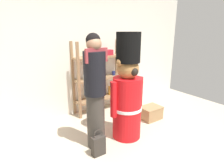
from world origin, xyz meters
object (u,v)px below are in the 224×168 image
at_px(shopping_bag, 98,145).
at_px(display_crate, 151,113).
at_px(person_shopper, 95,91).
at_px(merchandise_shelf, 99,76).
at_px(teddy_bear_guard, 127,93).

relative_size(shopping_bag, display_crate, 0.97).
distance_m(person_shopper, display_crate, 1.64).
xyz_separation_m(shopping_bag, display_crate, (1.52, 0.42, -0.02)).
bearing_deg(merchandise_shelf, person_shopper, -123.18).
bearing_deg(shopping_bag, display_crate, 15.37).
distance_m(merchandise_shelf, shopping_bag, 1.80).
bearing_deg(merchandise_shelf, teddy_bear_guard, -99.24).
relative_size(merchandise_shelf, shopping_bag, 3.79).
height_order(person_shopper, display_crate, person_shopper).
distance_m(shopping_bag, display_crate, 1.57).
distance_m(teddy_bear_guard, shopping_bag, 0.95).
xyz_separation_m(merchandise_shelf, display_crate, (0.64, -1.01, -0.67)).
bearing_deg(person_shopper, merchandise_shelf, 56.82).
xyz_separation_m(person_shopper, display_crate, (1.42, 0.19, -0.80)).
height_order(teddy_bear_guard, shopping_bag, teddy_bear_guard).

